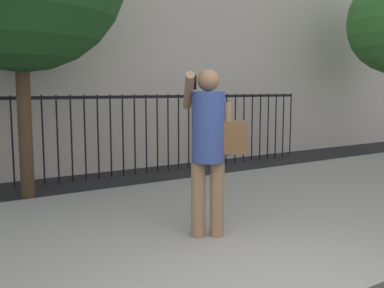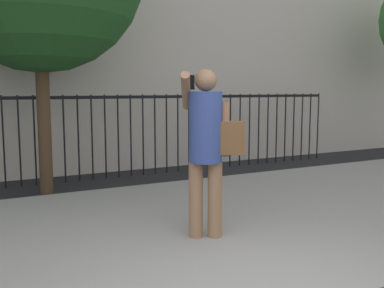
% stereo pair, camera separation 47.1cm
% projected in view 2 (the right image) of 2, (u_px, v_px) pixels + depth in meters
% --- Properties ---
extents(sidewalk, '(28.00, 4.40, 0.15)m').
position_uv_depth(sidewalk, '(148.00, 236.00, 4.90)').
color(sidewalk, gray).
rests_on(sidewalk, ground).
extents(iron_fence, '(12.03, 0.04, 1.60)m').
position_uv_depth(iron_fence, '(71.00, 127.00, 8.03)').
color(iron_fence, black).
rests_on(iron_fence, ground).
extents(pedestrian_on_phone, '(0.73, 0.60, 1.75)m').
position_uv_depth(pedestrian_on_phone, '(208.00, 141.00, 4.53)').
color(pedestrian_on_phone, '#936B4C').
rests_on(pedestrian_on_phone, sidewalk).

